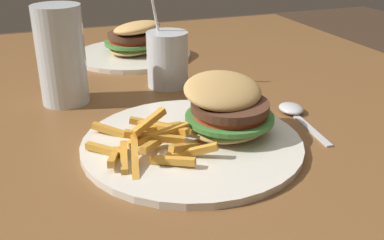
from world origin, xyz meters
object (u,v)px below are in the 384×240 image
Objects in this scene: beer_glass at (62,59)px; meal_plate_near at (207,126)px; spoon at (293,111)px; meal_plate_far at (133,45)px; juice_glass at (168,61)px.

meal_plate_near is at bearing -53.44° from beer_glass.
spoon is at bearing -28.41° from beer_glass.
spoon is (0.17, 0.05, -0.02)m from meal_plate_near.
beer_glass is 0.62× the size of meal_plate_far.
spoon is (0.35, -0.19, -0.07)m from beer_glass.
beer_glass reaches higher than meal_plate_near.
juice_glass is at bearing 85.32° from meal_plate_near.
meal_plate_near is 0.29m from beer_glass.
meal_plate_far is (-0.17, 0.42, 0.02)m from spoon.
meal_plate_near reaches higher than meal_plate_far.
juice_glass is 1.26× the size of spoon.
beer_glass is 0.20m from juice_glass.
juice_glass is 0.22m from meal_plate_far.
meal_plate_near is 1.85× the size of beer_glass.
beer_glass reaches higher than meal_plate_far.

